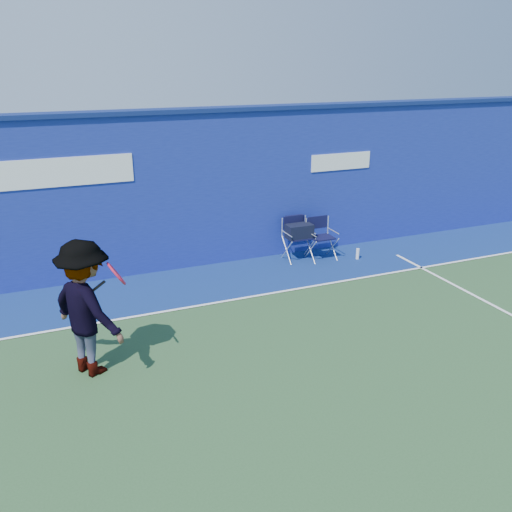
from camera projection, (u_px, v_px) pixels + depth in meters
name	position (u px, v px, depth m)	size (l,w,h in m)	color
ground	(286.00, 412.00, 6.43)	(80.00, 80.00, 0.00)	#294B28
stadium_wall	(172.00, 191.00, 10.41)	(24.00, 0.50, 3.08)	navy
out_of_bounds_strip	(191.00, 285.00, 9.99)	(24.00, 1.80, 0.01)	navy
court_lines	(266.00, 385.00, 6.95)	(24.00, 12.00, 0.01)	white
directors_chair_left	(298.00, 242.00, 11.16)	(0.53, 0.49, 0.90)	silver
directors_chair_right	(321.00, 246.00, 11.24)	(0.52, 0.46, 0.87)	silver
water_bottle	(358.00, 254.00, 11.26)	(0.07, 0.07, 0.23)	white
tennis_player	(87.00, 308.00, 6.98)	(1.21, 1.37, 1.84)	#EA4738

